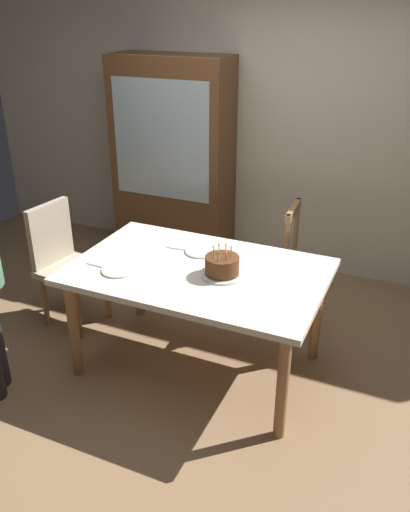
# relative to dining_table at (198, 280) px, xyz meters

# --- Properties ---
(ground) EXTENTS (6.40, 6.40, 0.00)m
(ground) POSITION_rel_dining_table_xyz_m (0.00, 0.00, -0.67)
(ground) COLOR #93704C
(back_wall) EXTENTS (6.40, 0.10, 2.60)m
(back_wall) POSITION_rel_dining_table_xyz_m (0.00, 1.85, 0.63)
(back_wall) COLOR beige
(back_wall) RESTS_ON ground
(dining_table) EXTENTS (1.62, 1.04, 0.76)m
(dining_table) POSITION_rel_dining_table_xyz_m (0.00, 0.00, 0.00)
(dining_table) COLOR silver
(dining_table) RESTS_ON ground
(birthday_cake) EXTENTS (0.28, 0.28, 0.19)m
(birthday_cake) POSITION_rel_dining_table_xyz_m (0.17, -0.02, 0.15)
(birthday_cake) COLOR silver
(birthday_cake) RESTS_ON dining_table
(plate_near_celebrant) EXTENTS (0.22, 0.22, 0.01)m
(plate_near_celebrant) POSITION_rel_dining_table_xyz_m (-0.45, -0.23, 0.09)
(plate_near_celebrant) COLOR silver
(plate_near_celebrant) RESTS_ON dining_table
(plate_far_side) EXTENTS (0.22, 0.22, 0.01)m
(plate_far_side) POSITION_rel_dining_table_xyz_m (-0.08, 0.23, 0.09)
(plate_far_side) COLOR silver
(plate_far_side) RESTS_ON dining_table
(fork_near_celebrant) EXTENTS (0.18, 0.03, 0.01)m
(fork_near_celebrant) POSITION_rel_dining_table_xyz_m (-0.61, -0.23, 0.09)
(fork_near_celebrant) COLOR silver
(fork_near_celebrant) RESTS_ON dining_table
(fork_far_side) EXTENTS (0.18, 0.03, 0.01)m
(fork_far_side) POSITION_rel_dining_table_xyz_m (-0.24, 0.22, 0.09)
(fork_far_side) COLOR silver
(fork_far_side) RESTS_ON dining_table
(chair_spindle_back) EXTENTS (0.47, 0.47, 0.95)m
(chair_spindle_back) POSITION_rel_dining_table_xyz_m (0.22, 0.84, -0.21)
(chair_spindle_back) COLOR tan
(chair_spindle_back) RESTS_ON ground
(chair_upholstered) EXTENTS (0.49, 0.49, 0.95)m
(chair_upholstered) POSITION_rel_dining_table_xyz_m (-1.20, 0.14, -0.14)
(chair_upholstered) COLOR tan
(chair_upholstered) RESTS_ON ground
(china_cabinet) EXTENTS (1.10, 0.45, 1.90)m
(china_cabinet) POSITION_rel_dining_table_xyz_m (-0.97, 1.56, 0.28)
(china_cabinet) COLOR brown
(china_cabinet) RESTS_ON ground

